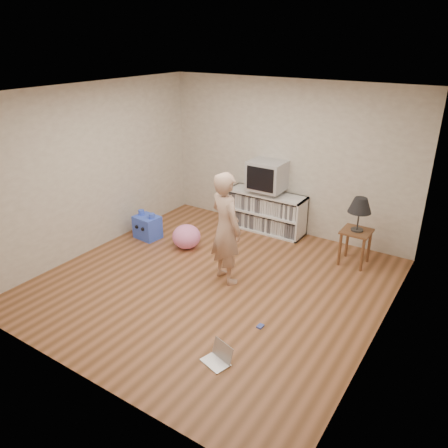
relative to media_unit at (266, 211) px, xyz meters
name	(u,v)px	position (x,y,z in m)	size (l,w,h in m)	color
ground	(213,283)	(0.25, -2.04, -0.35)	(4.50, 4.50, 0.00)	brown
walls	(212,196)	(0.25, -2.04, 0.95)	(4.52, 4.52, 2.60)	#B9B0A2
ceiling	(211,92)	(0.25, -2.04, 2.25)	(4.50, 4.50, 0.01)	white
media_unit	(266,211)	(0.00, 0.00, 0.00)	(1.40, 0.45, 0.70)	white
dvd_deck	(267,191)	(0.00, -0.02, 0.39)	(0.45, 0.35, 0.07)	gray
crt_tv	(267,175)	(0.00, -0.02, 0.67)	(0.60, 0.53, 0.50)	#ABABB0
side_table	(356,239)	(1.71, -0.39, 0.07)	(0.42, 0.42, 0.55)	brown
table_lamp	(360,206)	(1.71, -0.39, 0.59)	(0.34, 0.34, 0.52)	#333333
person	(226,228)	(0.34, -1.84, 0.45)	(0.58, 0.38, 1.60)	tan
laptop	(219,357)	(1.21, -3.33, -0.29)	(0.35, 0.31, 0.20)	silver
playing_cards	(260,326)	(1.30, -2.56, -0.34)	(0.07, 0.09, 0.02)	#485AC0
plush_blue	(147,227)	(-1.54, -1.41, -0.15)	(0.44, 0.39, 0.48)	#3557F6
plush_pink	(186,237)	(-0.75, -1.35, -0.15)	(0.46, 0.46, 0.39)	pink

